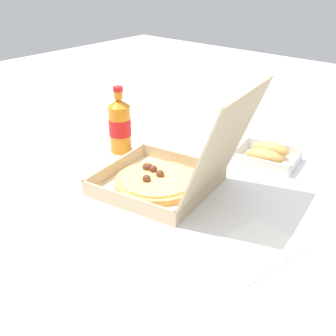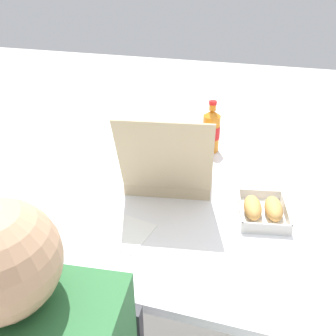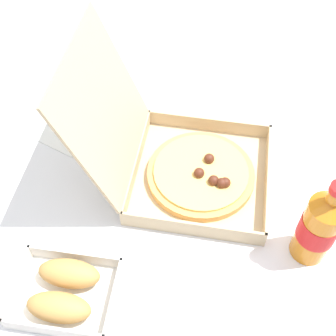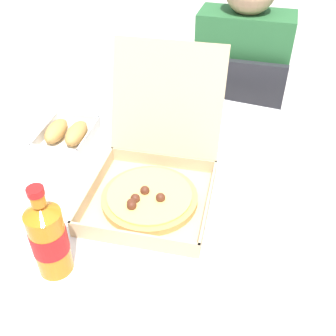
{
  "view_description": "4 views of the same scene",
  "coord_description": "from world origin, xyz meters",
  "px_view_note": "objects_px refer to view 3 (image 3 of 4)",
  "views": [
    {
      "loc": [
        0.81,
        0.6,
        1.32
      ],
      "look_at": [
        -0.0,
        -0.1,
        0.78
      ],
      "focal_mm": 44.68,
      "sensor_mm": 36.0,
      "label": 1
    },
    {
      "loc": [
        -0.29,
        1.05,
        1.45
      ],
      "look_at": [
        0.04,
        -0.07,
        0.78
      ],
      "focal_mm": 39.16,
      "sensor_mm": 36.0,
      "label": 2
    },
    {
      "loc": [
        -0.56,
        -0.24,
        1.54
      ],
      "look_at": [
        0.03,
        -0.03,
        0.74
      ],
      "focal_mm": 47.4,
      "sensor_mm": 36.0,
      "label": 3
    },
    {
      "loc": [
        0.34,
        -0.75,
        1.4
      ],
      "look_at": [
        0.06,
        -0.04,
        0.79
      ],
      "focal_mm": 41.12,
      "sensor_mm": 36.0,
      "label": 4
    }
  ],
  "objects_px": {
    "pizza_box_open": "(184,163)",
    "bread_side_box": "(65,291)",
    "paper_menu": "(74,118)",
    "cola_bottle": "(319,226)"
  },
  "relations": [
    {
      "from": "pizza_box_open",
      "to": "cola_bottle",
      "type": "relative_size",
      "value": 2.02
    },
    {
      "from": "cola_bottle",
      "to": "paper_menu",
      "type": "height_order",
      "value": "cola_bottle"
    },
    {
      "from": "bread_side_box",
      "to": "cola_bottle",
      "type": "bearing_deg",
      "value": -59.3
    },
    {
      "from": "bread_side_box",
      "to": "paper_menu",
      "type": "xyz_separation_m",
      "value": [
        0.43,
        0.2,
        -0.02
      ]
    },
    {
      "from": "pizza_box_open",
      "to": "bread_side_box",
      "type": "height_order",
      "value": "pizza_box_open"
    },
    {
      "from": "bread_side_box",
      "to": "paper_menu",
      "type": "distance_m",
      "value": 0.47
    },
    {
      "from": "pizza_box_open",
      "to": "bread_side_box",
      "type": "xyz_separation_m",
      "value": [
        -0.34,
        0.12,
        -0.02
      ]
    },
    {
      "from": "pizza_box_open",
      "to": "bread_side_box",
      "type": "relative_size",
      "value": 2.11
    },
    {
      "from": "pizza_box_open",
      "to": "paper_menu",
      "type": "xyz_separation_m",
      "value": [
        0.08,
        0.32,
        -0.05
      ]
    },
    {
      "from": "pizza_box_open",
      "to": "cola_bottle",
      "type": "xyz_separation_m",
      "value": [
        -0.1,
        -0.3,
        0.05
      ]
    }
  ]
}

